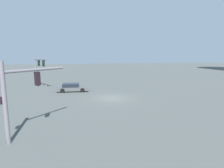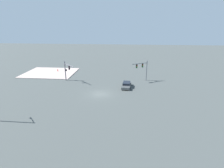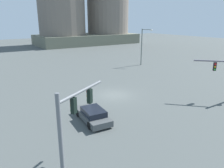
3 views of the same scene
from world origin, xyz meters
TOP-DOWN VIEW (x-y plane):
  - ground_plane at (0.00, 0.00)m, footprint 185.67×185.67m
  - sidewalk_corner at (17.61, -15.60)m, footprint 14.79×12.24m
  - traffic_signal_near_corner at (9.76, -8.17)m, footprint 3.50×3.71m
  - traffic_signal_opposite_side at (-9.62, -10.09)m, footprint 4.01×2.54m
  - sedan_car_approaching at (-5.52, -4.80)m, footprint 2.27×4.78m
  - fire_hydrant_on_curb at (15.89, -17.26)m, footprint 0.33×0.22m

SIDE VIEW (x-z plane):
  - ground_plane at x=0.00m, z-range 0.00..0.00m
  - sidewalk_corner at x=17.61m, z-range 0.00..0.15m
  - fire_hydrant_on_curb at x=15.89m, z-range 0.13..0.84m
  - sedan_car_approaching at x=-5.52m, z-range -0.03..1.18m
  - traffic_signal_near_corner at x=9.76m, z-range 0.70..5.81m
  - traffic_signal_opposite_side at x=-9.62m, z-range 0.90..6.20m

